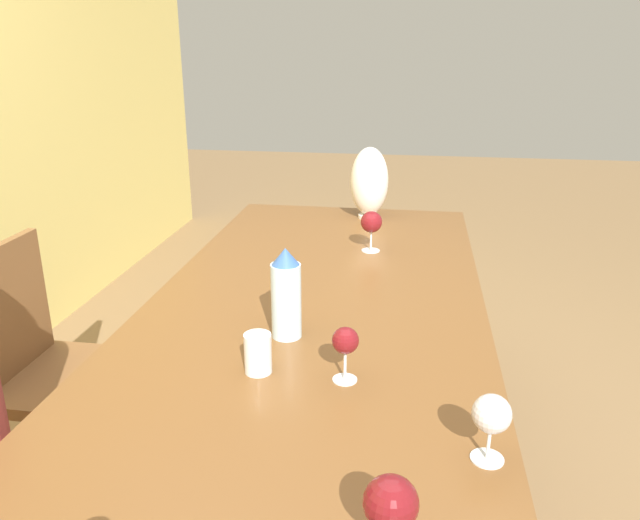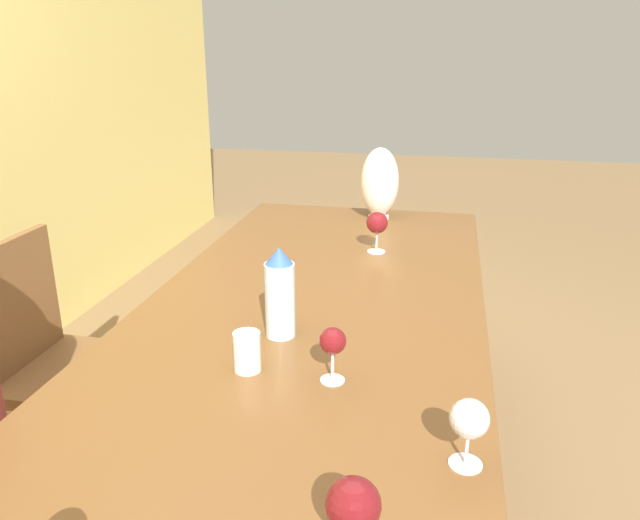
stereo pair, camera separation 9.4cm
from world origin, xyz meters
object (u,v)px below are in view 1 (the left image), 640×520
Objects in this scene: wine_glass_6 at (345,342)px; wine_glass_7 at (371,223)px; water_bottle at (286,294)px; chair_far at (53,365)px; wine_glass_1 at (391,504)px; wine_glass_5 at (492,415)px; vase at (369,182)px; water_tumbler at (258,353)px.

wine_glass_7 is at bearing 0.68° from wine_glass_6.
water_bottle is 1.84× the size of wine_glass_6.
wine_glass_1 is at bearing -128.99° from chair_far.
wine_glass_1 is 1.51m from chair_far.
wine_glass_5 is 1.02× the size of wine_glass_6.
water_bottle is 0.27m from wine_glass_6.
vase is 1.38m from wine_glass_6.
wine_glass_6 is (-0.01, -0.20, 0.05)m from water_tumbler.
wine_glass_7 is at bearing -63.12° from chair_far.
water_bottle is 0.28× the size of chair_far.
chair_far is (0.41, 0.81, -0.32)m from water_tumbler.
vase is 1.42m from chair_far.
water_bottle is at bearing 23.18° from wine_glass_1.
water_bottle is at bearing 46.53° from wine_glass_5.
wine_glass_1 is (-1.88, -0.18, -0.07)m from vase.
vase reaches higher than chair_far.
vase is 0.35× the size of chair_far.
vase reaches higher than wine_glass_5.
water_tumbler is 0.11× the size of chair_far.
wine_glass_6 is 0.15× the size of chair_far.
wine_glass_5 is (0.25, -0.17, 0.00)m from wine_glass_1.
water_tumbler is at bearing 168.17° from wine_glass_7.
wine_glass_6 is 0.93m from wine_glass_7.
wine_glass_1 is 1.43m from wine_glass_7.
chair_far is (0.42, 1.01, -0.37)m from wine_glass_6.
water_tumbler is at bearing -117.11° from chair_far.
wine_glass_6 is (0.24, 0.29, 0.00)m from wine_glass_5.
wine_glass_7 is (1.43, 0.13, 0.01)m from wine_glass_1.
vase is at bearing -5.88° from water_bottle.
wine_glass_5 reaches higher than water_tumbler.
wine_glass_7 reaches higher than wine_glass_1.
water_bottle is 1.18m from vase.
wine_glass_6 reaches higher than chair_far.
wine_glass_6 is 1.16m from chair_far.
water_tumbler is 0.31× the size of vase.
wine_glass_7 is at bearing 14.52° from wine_glass_5.
water_bottle is at bearing 167.25° from wine_glass_7.
wine_glass_1 is 1.02× the size of wine_glass_5.
water_tumbler is 0.56m from wine_glass_5.
wine_glass_6 is at bearing 13.92° from wine_glass_1.
water_bottle is 1.77× the size of wine_glass_1.
wine_glass_1 is (-0.70, -0.30, -0.02)m from water_bottle.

